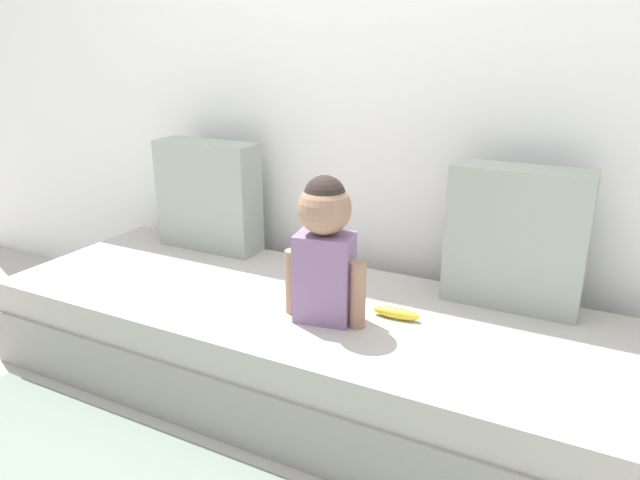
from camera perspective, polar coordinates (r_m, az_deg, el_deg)
The scene contains 7 objects.
ground_plane at distance 2.36m, azimuth -1.46°, elevation -13.91°, with size 12.00×12.00×0.00m, color #B2ADA3.
back_wall at distance 2.49m, azimuth 4.76°, elevation 15.51°, with size 5.65×0.10×2.27m, color white.
couch at distance 2.27m, azimuth -1.49°, elevation -10.14°, with size 2.45×0.86×0.36m.
throw_pillow_left at distance 2.72m, azimuth -10.74°, elevation 4.24°, with size 0.48×0.16×0.49m, color #99A393.
throw_pillow_right at distance 2.18m, azimuth 18.46°, elevation 0.16°, with size 0.47×0.16×0.51m, color #99A393.
toddler at distance 1.95m, azimuth 0.44°, elevation -0.43°, with size 0.30×0.18×0.51m.
banana at distance 2.07m, azimuth 7.42°, elevation -7.03°, with size 0.17×0.04×0.04m, color yellow.
Camera 1 is at (0.97, -1.73, 1.28)m, focal length 33.00 mm.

